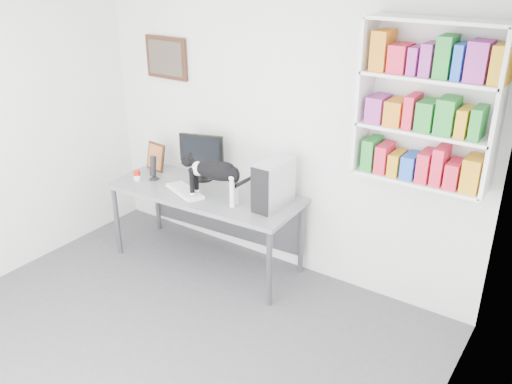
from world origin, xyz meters
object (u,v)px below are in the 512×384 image
(desk, at_px, (206,227))
(monitor, at_px, (202,157))
(speaker, at_px, (153,167))
(soup_can, at_px, (137,175))
(keyboard, at_px, (185,191))
(pc_tower, at_px, (274,184))
(cat, at_px, (215,181))
(bookshelf, at_px, (427,105))
(leaning_print, at_px, (156,156))

(desk, bearing_deg, monitor, 128.68)
(speaker, distance_m, soup_can, 0.18)
(keyboard, relative_size, soup_can, 4.42)
(monitor, distance_m, keyboard, 0.43)
(pc_tower, bearing_deg, speaker, -172.89)
(soup_can, xyz_separation_m, cat, (0.96, 0.04, 0.15))
(bookshelf, bearing_deg, keyboard, -167.81)
(soup_can, bearing_deg, desk, 12.85)
(speaker, bearing_deg, leaning_print, 127.38)
(monitor, distance_m, cat, 0.56)
(leaning_print, bearing_deg, speaker, -46.48)
(cat, bearing_deg, leaning_print, 155.16)
(leaning_print, bearing_deg, bookshelf, 9.05)
(bookshelf, bearing_deg, monitor, -177.85)
(keyboard, height_order, leaning_print, leaning_print)
(monitor, height_order, leaning_print, monitor)
(pc_tower, bearing_deg, monitor, 172.52)
(bookshelf, xyz_separation_m, desk, (-1.91, -0.31, -1.46))
(keyboard, bearing_deg, cat, 22.74)
(leaning_print, bearing_deg, monitor, 13.32)
(bookshelf, height_order, pc_tower, bookshelf)
(desk, distance_m, pc_tower, 0.95)
(pc_tower, xyz_separation_m, soup_can, (-1.45, -0.26, -0.16))
(keyboard, relative_size, pc_tower, 1.06)
(leaning_print, distance_m, soup_can, 0.33)
(bookshelf, relative_size, desk, 0.66)
(bookshelf, height_order, keyboard, bookshelf)
(speaker, relative_size, leaning_print, 0.85)
(leaning_print, bearing_deg, soup_can, -77.34)
(pc_tower, bearing_deg, cat, -155.28)
(monitor, distance_m, speaker, 0.50)
(keyboard, xyz_separation_m, leaning_print, (-0.64, 0.29, 0.13))
(monitor, bearing_deg, leaning_print, 168.88)
(keyboard, height_order, soup_can, soup_can)
(speaker, height_order, soup_can, speaker)
(bookshelf, xyz_separation_m, keyboard, (-2.04, -0.44, -1.05))
(bookshelf, height_order, speaker, bookshelf)
(desk, xyz_separation_m, speaker, (-0.61, -0.06, 0.52))
(pc_tower, bearing_deg, bookshelf, 10.98)
(bookshelf, xyz_separation_m, cat, (-1.68, -0.43, -0.86))
(keyboard, relative_size, cat, 0.69)
(speaker, xyz_separation_m, leaning_print, (-0.16, 0.21, 0.02))
(bookshelf, distance_m, soup_can, 2.87)
(monitor, xyz_separation_m, soup_can, (-0.52, -0.39, -0.19))
(desk, bearing_deg, bookshelf, 5.42)
(bookshelf, relative_size, monitor, 2.60)
(bookshelf, xyz_separation_m, soup_can, (-2.64, -0.47, -1.01))
(bookshelf, distance_m, cat, 1.93)
(monitor, bearing_deg, soup_can, -161.83)
(bookshelf, height_order, leaning_print, bookshelf)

